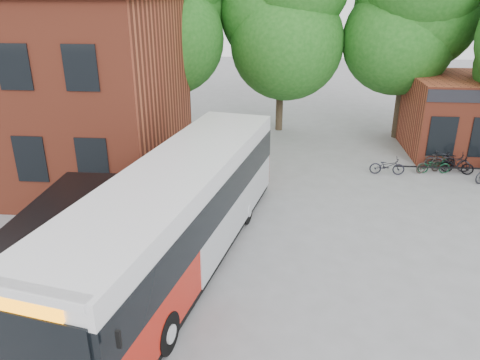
# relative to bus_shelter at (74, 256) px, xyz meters

# --- Properties ---
(ground) EXTENTS (100.00, 100.00, 0.00)m
(ground) POSITION_rel_bus_shelter_xyz_m (4.50, 1.00, -1.45)
(ground) COLOR slate
(bus_shelter) EXTENTS (3.60, 7.00, 2.90)m
(bus_shelter) POSITION_rel_bus_shelter_xyz_m (0.00, 0.00, 0.00)
(bus_shelter) COLOR black
(bus_shelter) RESTS_ON ground
(bike_rail) EXTENTS (5.20, 0.10, 0.38)m
(bike_rail) POSITION_rel_bus_shelter_xyz_m (13.78, 11.00, -1.26)
(bike_rail) COLOR black
(bike_rail) RESTS_ON ground
(tree_0) EXTENTS (7.92, 7.92, 11.00)m
(tree_0) POSITION_rel_bus_shelter_xyz_m (-1.50, 17.00, 4.05)
(tree_0) COLOR #195215
(tree_0) RESTS_ON ground
(tree_1) EXTENTS (7.92, 7.92, 10.40)m
(tree_1) POSITION_rel_bus_shelter_xyz_m (5.50, 18.00, 3.75)
(tree_1) COLOR #195215
(tree_1) RESTS_ON ground
(tree_2) EXTENTS (7.92, 7.92, 11.00)m
(tree_2) POSITION_rel_bus_shelter_xyz_m (12.50, 17.00, 4.05)
(tree_2) COLOR #195215
(tree_2) RESTS_ON ground
(city_bus) EXTENTS (5.47, 13.64, 3.39)m
(city_bus) POSITION_rel_bus_shelter_xyz_m (2.51, 2.19, 0.24)
(city_bus) COLOR #B51A0E
(city_bus) RESTS_ON ground
(bicycle_0) EXTENTS (1.66, 0.63, 0.86)m
(bicycle_0) POSITION_rel_bus_shelter_xyz_m (10.77, 10.77, -1.02)
(bicycle_0) COLOR black
(bicycle_0) RESTS_ON ground
(bicycle_1) EXTENTS (1.51, 0.99, 0.89)m
(bicycle_1) POSITION_rel_bus_shelter_xyz_m (12.84, 11.18, -1.01)
(bicycle_1) COLOR #362C28
(bicycle_1) RESTS_ON ground
(bicycle_2) EXTENTS (1.59, 0.66, 0.82)m
(bicycle_2) POSITION_rel_bus_shelter_xyz_m (13.05, 11.10, -1.04)
(bicycle_2) COLOR #103922
(bicycle_2) RESTS_ON ground
(bicycle_3) EXTENTS (1.48, 0.44, 0.88)m
(bicycle_3) POSITION_rel_bus_shelter_xyz_m (13.59, 11.92, -1.01)
(bicycle_3) COLOR black
(bicycle_3) RESTS_ON ground
(bicycle_4) EXTENTS (1.87, 1.09, 0.93)m
(bicycle_4) POSITION_rel_bus_shelter_xyz_m (13.99, 11.59, -0.99)
(bicycle_4) COLOR black
(bicycle_4) RESTS_ON ground
(bicycle_5) EXTENTS (1.54, 0.90, 0.89)m
(bicycle_5) POSITION_rel_bus_shelter_xyz_m (14.16, 11.18, -1.00)
(bicycle_5) COLOR black
(bicycle_5) RESTS_ON ground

